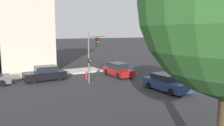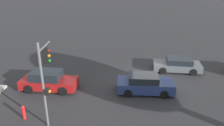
# 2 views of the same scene
# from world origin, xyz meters

# --- Properties ---
(ground_plane) EXTENTS (300.00, 300.00, 0.00)m
(ground_plane) POSITION_xyz_m (0.00, 0.00, 0.00)
(ground_plane) COLOR #28282B
(rowhouse_backdrop) EXTENTS (7.99, 13.30, 11.04)m
(rowhouse_backdrop) POSITION_xyz_m (18.16, 13.39, 5.45)
(rowhouse_backdrop) COLOR #BCA893
(rowhouse_backdrop) RESTS_ON ground_plane
(traffic_signal) EXTENTS (0.65, 2.11, 5.06)m
(traffic_signal) POSITION_xyz_m (6.17, 6.17, 3.26)
(traffic_signal) COLOR #515456
(traffic_signal) RESTS_ON ground_plane
(crossing_car_1) EXTENTS (4.24, 1.97, 1.42)m
(crossing_car_1) POSITION_xyz_m (0.34, 2.07, 0.67)
(crossing_car_1) COLOR navy
(crossing_car_1) RESTS_ON ground_plane
(crossing_car_3) EXTENTS (4.30, 1.88, 1.51)m
(crossing_car_3) POSITION_xyz_m (7.70, 2.31, 0.71)
(crossing_car_3) COLOR maroon
(crossing_car_3) RESTS_ON ground_plane
(parked_car_0) EXTENTS (2.03, 4.20, 1.51)m
(parked_car_0) POSITION_xyz_m (9.75, 10.03, 0.70)
(parked_car_0) COLOR black
(parked_car_0) RESTS_ON ground_plane
(fire_hydrant) EXTENTS (0.22, 0.22, 0.92)m
(fire_hydrant) POSITION_xyz_m (7.85, 6.17, 0.49)
(fire_hydrant) COLOR red
(fire_hydrant) RESTS_ON ground_plane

